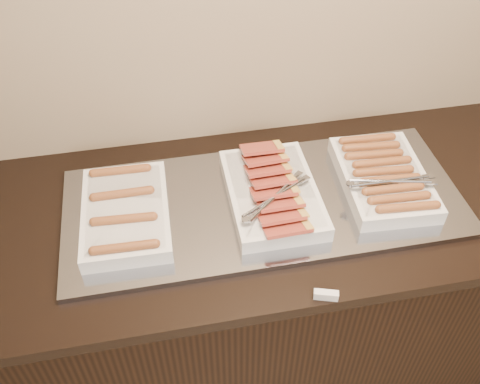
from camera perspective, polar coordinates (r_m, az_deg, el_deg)
name	(u,v)px	position (r m, az deg, el deg)	size (l,w,h in m)	color
counter	(261,291)	(1.98, 2.21, -10.47)	(2.06, 0.76, 0.90)	black
warming_tray	(264,203)	(1.63, 2.57, -1.16)	(1.20, 0.50, 0.02)	gray
dish_left	(126,213)	(1.58, -12.11, -2.19)	(0.26, 0.38, 0.07)	silver
dish_center	(272,193)	(1.60, 3.49, -0.06)	(0.27, 0.41, 0.09)	silver
dish_right	(384,177)	(1.70, 15.07, 1.51)	(0.28, 0.39, 0.08)	silver
label_holder	(326,295)	(1.43, 9.16, -10.80)	(0.06, 0.02, 0.03)	silver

